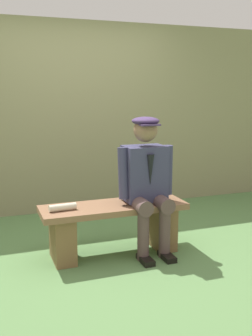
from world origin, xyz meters
The scene contains 5 objects.
ground_plane centered at (0.00, 0.00, 0.00)m, with size 30.00×30.00×0.00m, color #557D46.
bench centered at (0.00, 0.00, 0.31)m, with size 1.40×0.46×0.49m.
seated_man centered at (-0.32, 0.06, 0.75)m, with size 0.57×0.57×1.33m.
rolled_magazine centered at (0.50, 0.03, 0.53)m, with size 0.06×0.06×0.25m, color beige.
stadium_wall centered at (0.00, -1.69, 1.22)m, with size 12.00×0.24×2.44m, color gray.
Camera 1 is at (1.16, 3.51, 1.56)m, focal length 42.68 mm.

